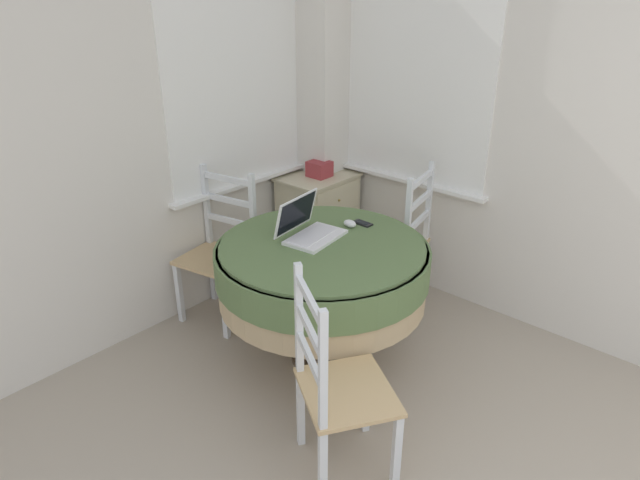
{
  "coord_description": "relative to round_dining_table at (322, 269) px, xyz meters",
  "views": [
    {
      "loc": [
        -1.07,
        0.46,
        2.06
      ],
      "look_at": [
        1.15,
        2.44,
        0.67
      ],
      "focal_mm": 32.0,
      "sensor_mm": 36.0,
      "label": 1
    }
  ],
  "objects": [
    {
      "name": "laptop",
      "position": [
        0.02,
        0.12,
        0.2
      ],
      "size": [
        0.37,
        0.31,
        0.22
      ],
      "color": "white",
      "rests_on": "round_dining_table"
    },
    {
      "name": "round_dining_table",
      "position": [
        0.0,
        0.0,
        0.0
      ],
      "size": [
        1.17,
        1.17,
        0.75
      ],
      "color": "#4C3D2D",
      "rests_on": "ground_plane"
    },
    {
      "name": "storage_box",
      "position": [
        0.87,
        0.8,
        0.19
      ],
      "size": [
        0.14,
        0.15,
        0.11
      ],
      "color": "#9E3338",
      "rests_on": "corner_cabinet"
    },
    {
      "name": "dining_chair_near_right_window",
      "position": [
        0.82,
        0.04,
        -0.14
      ],
      "size": [
        0.5,
        0.46,
        0.98
      ],
      "color": "tan",
      "rests_on": "ground_plane"
    },
    {
      "name": "dining_chair_camera_near",
      "position": [
        -0.57,
        -0.59,
        -0.14
      ],
      "size": [
        0.55,
        0.56,
        0.98
      ],
      "color": "tan",
      "rests_on": "ground_plane"
    },
    {
      "name": "cell_phone",
      "position": [
        0.36,
        0.0,
        0.16
      ],
      "size": [
        0.06,
        0.11,
        0.01
      ],
      "color": "black",
      "rests_on": "round_dining_table"
    },
    {
      "name": "corner_room_shell",
      "position": [
        0.3,
        -0.16,
        0.68
      ],
      "size": [
        4.42,
        5.19,
        2.55
      ],
      "color": "silver",
      "rests_on": "ground_plane"
    },
    {
      "name": "computer_mouse",
      "position": [
        0.28,
        0.03,
        0.17
      ],
      "size": [
        0.05,
        0.08,
        0.04
      ],
      "color": "white",
      "rests_on": "round_dining_table"
    },
    {
      "name": "dining_chair_near_back_window",
      "position": [
        -0.06,
        0.81,
        -0.14
      ],
      "size": [
        0.46,
        0.49,
        0.98
      ],
      "color": "tan",
      "rests_on": "ground_plane"
    },
    {
      "name": "corner_cabinet",
      "position": [
        0.87,
        0.81,
        -0.23
      ],
      "size": [
        0.54,
        0.42,
        0.73
      ],
      "color": "beige",
      "rests_on": "ground_plane"
    }
  ]
}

